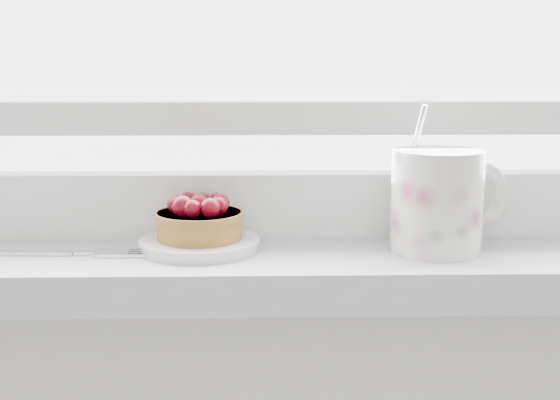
{
  "coord_description": "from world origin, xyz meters",
  "views": [
    {
      "loc": [
        -0.03,
        1.12,
        1.14
      ],
      "look_at": [
        -0.01,
        1.88,
        1.0
      ],
      "focal_mm": 50.0,
      "sensor_mm": 36.0,
      "label": 1
    }
  ],
  "objects_px": {
    "saucer": "(200,244)",
    "floral_mug": "(440,199)",
    "fork": "(55,253)",
    "raspberry_tart": "(199,219)"
  },
  "relations": [
    {
      "from": "saucer",
      "to": "fork",
      "type": "bearing_deg",
      "value": -173.75
    },
    {
      "from": "saucer",
      "to": "floral_mug",
      "type": "xyz_separation_m",
      "value": [
        0.24,
        -0.01,
        0.05
      ]
    },
    {
      "from": "floral_mug",
      "to": "fork",
      "type": "bearing_deg",
      "value": -178.97
    },
    {
      "from": "saucer",
      "to": "fork",
      "type": "xyz_separation_m",
      "value": [
        -0.14,
        -0.02,
        -0.0
      ]
    },
    {
      "from": "fork",
      "to": "saucer",
      "type": "bearing_deg",
      "value": 6.25
    },
    {
      "from": "raspberry_tart",
      "to": "floral_mug",
      "type": "height_order",
      "value": "floral_mug"
    },
    {
      "from": "saucer",
      "to": "raspberry_tart",
      "type": "height_order",
      "value": "raspberry_tart"
    },
    {
      "from": "raspberry_tart",
      "to": "fork",
      "type": "xyz_separation_m",
      "value": [
        -0.14,
        -0.02,
        -0.03
      ]
    },
    {
      "from": "raspberry_tart",
      "to": "saucer",
      "type": "bearing_deg",
      "value": 73.54
    },
    {
      "from": "raspberry_tart",
      "to": "floral_mug",
      "type": "bearing_deg",
      "value": -2.01
    }
  ]
}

